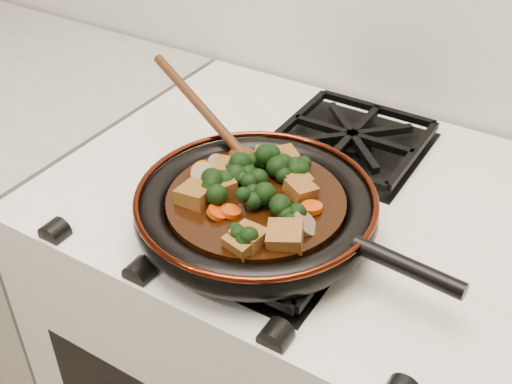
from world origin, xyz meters
The scene contains 35 objects.
stove centered at (0.00, 1.69, 0.45)m, with size 0.76×0.60×0.90m, color silver.
burner_grate_front centered at (0.00, 1.55, 0.91)m, with size 0.23×0.23×0.03m, color black, non-canonical shape.
burner_grate_back centered at (0.00, 1.83, 0.91)m, with size 0.23×0.23×0.03m, color black, non-canonical shape.
skillet centered at (-0.02, 1.56, 0.94)m, with size 0.45×0.33×0.05m.
braising_sauce centered at (-0.02, 1.56, 0.95)m, with size 0.24×0.24×0.02m, color black.
tofu_cube_0 centered at (-0.07, 1.55, 0.97)m, with size 0.04×0.04×0.02m, color brown.
tofu_cube_1 centered at (-0.08, 1.59, 0.97)m, with size 0.04×0.04×0.02m, color brown.
tofu_cube_2 centered at (0.02, 1.48, 0.97)m, with size 0.04×0.04×0.02m, color brown.
tofu_cube_3 centered at (-0.09, 1.52, 0.97)m, with size 0.04×0.04×0.02m, color brown.
tofu_cube_4 centered at (-0.05, 1.64, 0.97)m, with size 0.04×0.04×0.02m, color brown.
tofu_cube_5 centered at (0.02, 1.47, 0.97)m, with size 0.04×0.04×0.02m, color brown.
tofu_cube_6 centered at (-0.03, 1.66, 0.97)m, with size 0.04×0.04×0.02m, color brown.
tofu_cube_7 centered at (0.06, 1.50, 0.97)m, with size 0.04×0.04×0.02m, color brown.
tofu_cube_8 centered at (0.01, 1.62, 0.97)m, with size 0.03×0.03×0.02m, color brown.
tofu_cube_9 centered at (0.03, 1.60, 0.97)m, with size 0.04×0.03×0.02m, color brown.
broccoli_floret_0 centered at (-0.06, 1.59, 0.97)m, with size 0.06×0.06×0.05m, color black, non-canonical shape.
broccoli_floret_1 centered at (0.01, 1.47, 0.97)m, with size 0.05×0.05×0.05m, color black, non-canonical shape.
broccoli_floret_2 centered at (-0.07, 1.54, 0.97)m, with size 0.06×0.06×0.05m, color black, non-canonical shape.
broccoli_floret_3 centered at (-0.06, 1.52, 0.97)m, with size 0.06×0.06×0.05m, color black, non-canonical shape.
broccoli_floret_4 centered at (-0.05, 1.62, 0.97)m, with size 0.06×0.06×0.06m, color black, non-canonical shape.
broccoli_floret_5 centered at (-0.01, 1.63, 0.97)m, with size 0.06×0.06×0.05m, color black, non-canonical shape.
broccoli_floret_6 centered at (-0.01, 1.54, 0.97)m, with size 0.06×0.06×0.06m, color black, non-canonical shape.
broccoli_floret_7 centered at (0.04, 1.54, 0.97)m, with size 0.06×0.06×0.05m, color black, non-canonical shape.
broccoli_floret_8 centered at (0.00, 1.64, 0.97)m, with size 0.06×0.06×0.05m, color black, non-canonical shape.
broccoli_floret_9 centered at (-0.05, 1.57, 0.97)m, with size 0.06×0.06×0.05m, color black, non-canonical shape.
carrot_coin_0 centered at (-0.03, 1.57, 0.96)m, with size 0.03×0.03×0.01m, color #C23805.
carrot_coin_1 centered at (-0.04, 1.50, 0.96)m, with size 0.03×0.03×0.01m, color #C23805.
carrot_coin_2 centered at (-0.10, 1.59, 0.96)m, with size 0.03×0.03×0.01m, color #C23805.
carrot_coin_3 centered at (-0.12, 1.57, 0.96)m, with size 0.03×0.03×0.01m, color #C23805.
carrot_coin_4 centered at (0.06, 1.58, 0.96)m, with size 0.03×0.03×0.01m, color #C23805.
carrot_coin_5 centered at (-0.03, 1.51, 0.96)m, with size 0.03×0.03×0.01m, color #C23805.
mushroom_slice_0 centered at (-0.11, 1.56, 0.97)m, with size 0.03×0.03×0.01m, color #7D5E48.
mushroom_slice_1 centered at (-0.10, 1.59, 0.97)m, with size 0.04×0.04×0.01m, color #7D5E48.
mushroom_slice_2 centered at (0.07, 1.54, 0.97)m, with size 0.04×0.04×0.01m, color #7D5E48.
wooden_spoon centered at (-0.14, 1.65, 0.98)m, with size 0.15×0.08×0.24m.
Camera 1 is at (0.34, 0.98, 1.47)m, focal length 45.00 mm.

